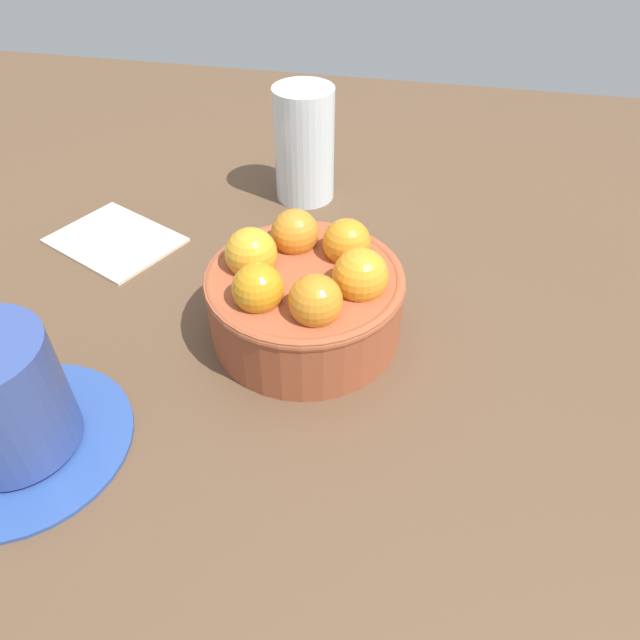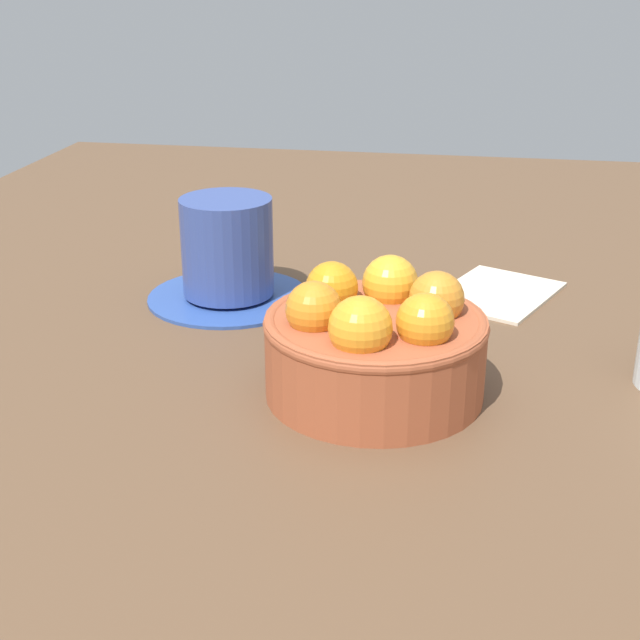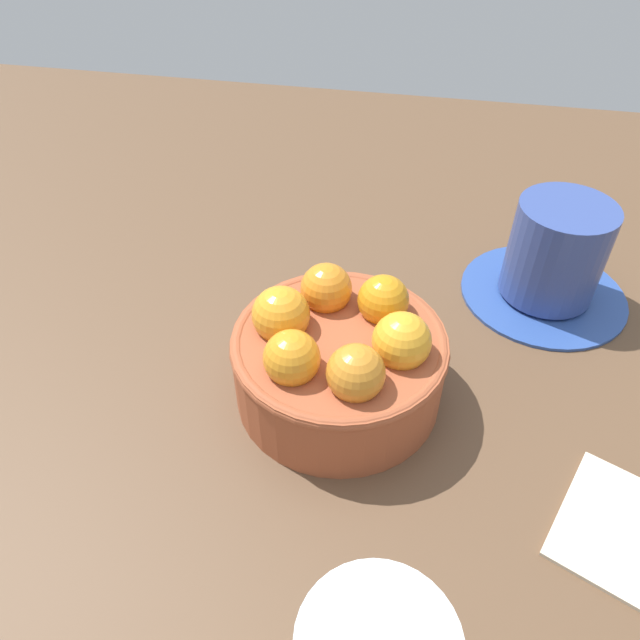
% 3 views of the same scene
% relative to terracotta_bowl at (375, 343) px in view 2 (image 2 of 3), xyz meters
% --- Properties ---
extents(ground_plane, '(1.60, 1.15, 0.04)m').
position_rel_terracotta_bowl_xyz_m(ground_plane, '(0.00, 0.00, -0.06)').
color(ground_plane, brown).
extents(terracotta_bowl, '(0.15, 0.15, 0.09)m').
position_rel_terracotta_bowl_xyz_m(terracotta_bowl, '(0.00, 0.00, 0.00)').
color(terracotta_bowl, '#9E4C2D').
rests_on(terracotta_bowl, ground_plane).
extents(coffee_cup, '(0.14, 0.14, 0.09)m').
position_rel_terracotta_bowl_xyz_m(coffee_cup, '(0.16, 0.15, 0.00)').
color(coffee_cup, '#2C4B95').
rests_on(coffee_cup, ground_plane).
extents(folded_napkin, '(0.14, 0.13, 0.01)m').
position_rel_terracotta_bowl_xyz_m(folded_napkin, '(0.21, -0.09, -0.04)').
color(folded_napkin, beige).
rests_on(folded_napkin, ground_plane).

